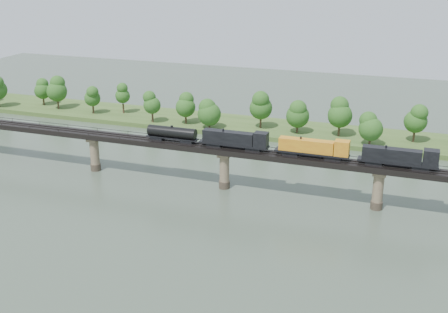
% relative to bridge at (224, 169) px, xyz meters
% --- Properties ---
extents(ground, '(400.00, 400.00, 0.00)m').
position_rel_bridge_xyz_m(ground, '(0.00, -30.00, -5.46)').
color(ground, '#354335').
rests_on(ground, ground).
extents(far_bank, '(300.00, 24.00, 1.60)m').
position_rel_bridge_xyz_m(far_bank, '(0.00, 55.00, -4.66)').
color(far_bank, '#365120').
rests_on(far_bank, ground).
extents(bridge, '(236.00, 30.00, 11.50)m').
position_rel_bridge_xyz_m(bridge, '(0.00, 0.00, 0.00)').
color(bridge, '#473A2D').
rests_on(bridge, ground).
extents(bridge_superstructure, '(220.00, 4.90, 0.75)m').
position_rel_bridge_xyz_m(bridge_superstructure, '(0.00, 0.00, 6.33)').
color(bridge_superstructure, black).
rests_on(bridge_superstructure, bridge).
extents(far_treeline, '(289.06, 17.54, 13.60)m').
position_rel_bridge_xyz_m(far_treeline, '(-8.21, 50.52, 3.37)').
color(far_treeline, '#382619').
rests_on(far_treeline, far_bank).
extents(freight_train, '(75.61, 2.95, 5.20)m').
position_rel_bridge_xyz_m(freight_train, '(16.51, 0.00, 8.53)').
color(freight_train, black).
rests_on(freight_train, bridge).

